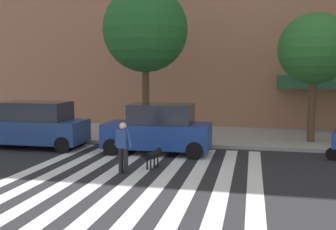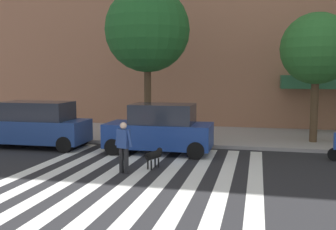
# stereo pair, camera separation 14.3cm
# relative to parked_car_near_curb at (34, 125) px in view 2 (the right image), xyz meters

# --- Properties ---
(ground_plane) EXTENTS (160.00, 160.00, 0.00)m
(ground_plane) POSITION_rel_parked_car_near_curb_xyz_m (6.14, -4.28, -0.97)
(ground_plane) COLOR #232326
(sidewalk_far) EXTENTS (80.00, 6.00, 0.15)m
(sidewalk_far) POSITION_rel_parked_car_near_curb_xyz_m (6.14, 4.40, -0.90)
(sidewalk_far) COLOR #9A9490
(sidewalk_far) RESTS_ON ground_plane
(crosswalk_stripes) EXTENTS (7.65, 10.76, 0.01)m
(crosswalk_stripes) POSITION_rel_parked_car_near_curb_xyz_m (5.78, -4.28, -0.97)
(crosswalk_stripes) COLOR silver
(crosswalk_stripes) RESTS_ON ground_plane
(parked_car_near_curb) EXTENTS (4.74, 1.96, 1.98)m
(parked_car_near_curb) POSITION_rel_parked_car_near_curb_xyz_m (0.00, 0.00, 0.00)
(parked_car_near_curb) COLOR navy
(parked_car_near_curb) RESTS_ON ground_plane
(parked_car_behind_first) EXTENTS (4.23, 1.94, 1.98)m
(parked_car_behind_first) POSITION_rel_parked_car_near_curb_xyz_m (5.60, -0.00, -0.01)
(parked_car_behind_first) COLOR navy
(parked_car_behind_first) RESTS_ON ground_plane
(street_tree_nearest) EXTENTS (3.93, 3.93, 7.02)m
(street_tree_nearest) POSITION_rel_parked_car_near_curb_xyz_m (4.35, 2.62, 4.21)
(street_tree_nearest) COLOR #4C3823
(street_tree_nearest) RESTS_ON sidewalk_far
(street_tree_middle) EXTENTS (3.12, 3.12, 5.67)m
(street_tree_middle) POSITION_rel_parked_car_near_curb_xyz_m (11.83, 3.22, 3.27)
(street_tree_middle) COLOR #4C3823
(street_tree_middle) RESTS_ON sidewalk_far
(pedestrian_dog_walker) EXTENTS (0.69, 0.36, 1.64)m
(pedestrian_dog_walker) POSITION_rel_parked_car_near_curb_xyz_m (5.26, -3.36, -0.04)
(pedestrian_dog_walker) COLOR black
(pedestrian_dog_walker) RESTS_ON ground_plane
(dog_on_leash) EXTENTS (0.48, 0.97, 0.65)m
(dog_on_leash) POSITION_rel_parked_car_near_curb_xyz_m (6.04, -2.51, -0.53)
(dog_on_leash) COLOR black
(dog_on_leash) RESTS_ON ground_plane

